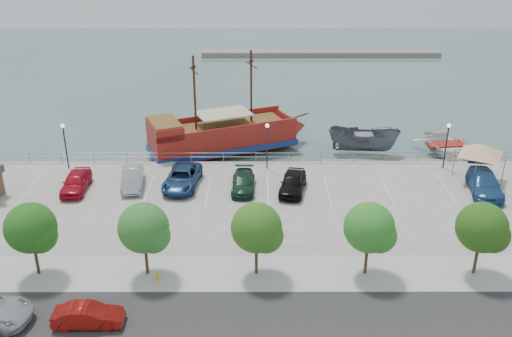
{
  "coord_description": "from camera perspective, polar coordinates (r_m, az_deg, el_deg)",
  "views": [
    {
      "loc": [
        -1.07,
        -40.66,
        21.29
      ],
      "look_at": [
        -1.0,
        2.0,
        2.0
      ],
      "focal_mm": 40.0,
      "sensor_mm": 36.0,
      "label": 1
    }
  ],
  "objects": [
    {
      "name": "tree_e",
      "position": [
        36.21,
        11.48,
        -6.0
      ],
      "size": [
        3.3,
        3.2,
        5.0
      ],
      "color": "#473321",
      "rests_on": "sidewalk"
    },
    {
      "name": "pirate_ship",
      "position": [
        57.43,
        -2.23,
        3.39
      ],
      "size": [
        16.99,
        10.54,
        10.61
      ],
      "rotation": [
        0.0,
        0.0,
        0.4
      ],
      "color": "maroon",
      "rests_on": "ground"
    },
    {
      "name": "tree_b",
      "position": [
        38.06,
        -21.42,
        -5.73
      ],
      "size": [
        3.3,
        3.2,
        5.0
      ],
      "color": "#473321",
      "rests_on": "sidewalk"
    },
    {
      "name": "ground",
      "position": [
        46.38,
        1.24,
        -4.4
      ],
      "size": [
        160.0,
        160.0,
        0.0
      ],
      "primitive_type": "plane",
      "color": "#405B5B"
    },
    {
      "name": "parked_car_d",
      "position": [
        47.52,
        -1.29,
        -1.39
      ],
      "size": [
        1.98,
        4.65,
        1.34
      ],
      "primitive_type": "imported",
      "rotation": [
        0.0,
        0.0,
        -0.02
      ],
      "color": "#133522",
      "rests_on": "land_slab"
    },
    {
      "name": "seawall_railing",
      "position": [
        52.73,
        1.08,
        1.14
      ],
      "size": [
        50.0,
        0.06,
        1.0
      ],
      "color": "gray",
      "rests_on": "land_slab"
    },
    {
      "name": "dock_east",
      "position": [
        56.77,
        16.1,
        0.44
      ],
      "size": [
        7.79,
        3.73,
        0.43
      ],
      "primitive_type": "cube",
      "rotation": [
        0.0,
        0.0,
        -0.22
      ],
      "color": "gray",
      "rests_on": "ground"
    },
    {
      "name": "dock_west",
      "position": [
        56.18,
        -13.98,
        0.39
      ],
      "size": [
        6.49,
        3.22,
        0.36
      ],
      "primitive_type": "cube",
      "rotation": [
        0.0,
        0.0,
        0.24
      ],
      "color": "gray",
      "rests_on": "ground"
    },
    {
      "name": "tree_f",
      "position": [
        38.22,
        21.87,
        -5.68
      ],
      "size": [
        3.3,
        3.2,
        5.0
      ],
      "color": "#473321",
      "rests_on": "sidewalk"
    },
    {
      "name": "tree_c",
      "position": [
        36.12,
        -10.96,
        -6.03
      ],
      "size": [
        3.3,
        3.2,
        5.0
      ],
      "color": "#473321",
      "rests_on": "sidewalk"
    },
    {
      "name": "lamp_post_left",
      "position": [
        53.36,
        -18.61,
        2.9
      ],
      "size": [
        0.36,
        0.36,
        4.28
      ],
      "color": "black",
      "rests_on": "land_slab"
    },
    {
      "name": "parked_car_h",
      "position": [
        50.53,
        21.9,
        -1.42
      ],
      "size": [
        3.23,
        6.06,
        1.67
      ],
      "primitive_type": "imported",
      "rotation": [
        0.0,
        0.0,
        -0.16
      ],
      "color": "navy",
      "rests_on": "land_slab"
    },
    {
      "name": "lamp_post_right",
      "position": [
        53.4,
        18.58,
        2.92
      ],
      "size": [
        0.36,
        0.36,
        4.28
      ],
      "color": "black",
      "rests_on": "land_slab"
    },
    {
      "name": "far_shore",
      "position": [
        98.75,
        6.47,
        11.37
      ],
      "size": [
        40.0,
        3.0,
        0.8
      ],
      "primitive_type": "cube",
      "color": "gray",
      "rests_on": "ground"
    },
    {
      "name": "lamp_post_mid",
      "position": [
        50.61,
        1.13,
        3.07
      ],
      "size": [
        0.36,
        0.36,
        4.28
      ],
      "color": "black",
      "rests_on": "land_slab"
    },
    {
      "name": "patrol_boat",
      "position": [
        57.54,
        10.69,
        2.55
      ],
      "size": [
        7.39,
        4.21,
        2.7
      ],
      "primitive_type": "imported",
      "rotation": [
        0.0,
        0.0,
        1.33
      ],
      "color": "#535863",
      "rests_on": "ground"
    },
    {
      "name": "tree_d",
      "position": [
        35.48,
        0.27,
        -6.13
      ],
      "size": [
        3.3,
        3.2,
        5.0
      ],
      "color": "#473321",
      "rests_on": "sidewalk"
    },
    {
      "name": "parked_car_b",
      "position": [
        49.12,
        -12.26,
        -0.95
      ],
      "size": [
        2.2,
        4.84,
        1.54
      ],
      "primitive_type": "imported",
      "rotation": [
        0.0,
        0.0,
        0.12
      ],
      "color": "#9CA2A9",
      "rests_on": "land_slab"
    },
    {
      "name": "parked_car_a",
      "position": [
        49.64,
        -17.57,
        -1.27
      ],
      "size": [
        1.97,
        4.7,
        1.59
      ],
      "primitive_type": "imported",
      "rotation": [
        0.0,
        0.0,
        0.02
      ],
      "color": "#B30E20",
      "rests_on": "land_slab"
    },
    {
      "name": "parked_car_c",
      "position": [
        48.43,
        -7.4,
        -0.93
      ],
      "size": [
        3.18,
        5.88,
        1.57
      ],
      "primitive_type": "imported",
      "rotation": [
        0.0,
        0.0,
        -0.11
      ],
      "color": "navy",
      "rests_on": "land_slab"
    },
    {
      "name": "canopy_tent",
      "position": [
        51.82,
        21.69,
        2.29
      ],
      "size": [
        5.77,
        5.77,
        3.85
      ],
      "rotation": [
        0.0,
        0.0,
        0.3
      ],
      "color": "slate",
      "rests_on": "land_slab"
    },
    {
      "name": "street_sedan",
      "position": [
        34.23,
        -16.43,
        -13.93
      ],
      "size": [
        3.97,
        1.44,
        1.3
      ],
      "primitive_type": "imported",
      "rotation": [
        0.0,
        0.0,
        1.59
      ],
      "color": "maroon",
      "rests_on": "street"
    },
    {
      "name": "speedboat",
      "position": [
        59.99,
        18.56,
        2.01
      ],
      "size": [
        6.27,
        8.19,
        1.58
      ],
      "primitive_type": "imported",
      "rotation": [
        0.0,
        0.0,
        0.11
      ],
      "color": "white",
      "rests_on": "ground"
    },
    {
      "name": "sidewalk",
      "position": [
        37.33,
        1.59,
        -10.42
      ],
      "size": [
        100.0,
        4.0,
        0.05
      ],
      "primitive_type": "cube",
      "color": "#B1B1AF",
      "rests_on": "land_slab"
    },
    {
      "name": "street",
      "position": [
        32.58,
        1.89,
        -16.45
      ],
      "size": [
        100.0,
        8.0,
        0.04
      ],
      "primitive_type": "cube",
      "color": "#2F2F2F",
      "rests_on": "land_slab"
    },
    {
      "name": "fire_hydrant",
      "position": [
        36.96,
        -9.86,
        -10.5
      ],
      "size": [
        0.25,
        0.25,
        0.73
      ],
      "rotation": [
        0.0,
        0.0,
        -0.04
      ],
      "color": "gold",
      "rests_on": "sidewalk"
    },
    {
      "name": "dock_mid",
      "position": [
        55.38,
        9.93,
        0.43
      ],
      "size": [
        6.65,
        2.09,
        0.38
      ],
      "primitive_type": "cube",
      "rotation": [
        0.0,
        0.0,
        0.03
      ],
      "color": "gray",
      "rests_on": "ground"
    },
    {
      "name": "parked_car_e",
      "position": [
        47.22,
        3.7,
        -1.42
      ],
      "size": [
        2.82,
        5.07,
        1.63
      ],
      "primitive_type": "imported",
      "rotation": [
        0.0,
        0.0,
        -0.2
      ],
      "color": "black",
      "rests_on": "land_slab"
    }
  ]
}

